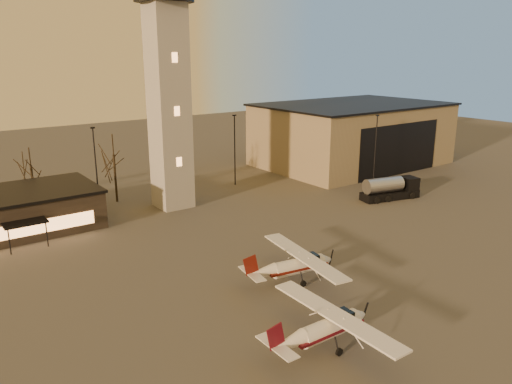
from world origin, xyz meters
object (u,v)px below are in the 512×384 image
(cessna_rear, at_px, (331,330))
(fuel_truck, at_px, (390,190))
(hangar, at_px, (352,134))
(cessna_front, at_px, (300,268))
(control_tower, at_px, (167,72))

(cessna_rear, relative_size, fuel_truck, 1.34)
(hangar, bearing_deg, fuel_truck, -123.09)
(cessna_front, xyz_separation_m, cessna_rear, (-4.78, -8.56, -0.01))
(control_tower, bearing_deg, fuel_truck, -29.86)
(control_tower, relative_size, cessna_front, 2.88)
(control_tower, xyz_separation_m, fuel_truck, (24.31, -13.96, -15.15))
(cessna_front, xyz_separation_m, fuel_truck, (25.41, 11.25, 0.11))
(cessna_rear, xyz_separation_m, fuel_truck, (30.18, 19.81, 0.12))
(hangar, distance_m, cessna_front, 47.38)
(hangar, relative_size, cessna_rear, 2.75)
(fuel_truck, bearing_deg, cessna_rear, -133.57)
(control_tower, bearing_deg, cessna_front, -92.48)
(fuel_truck, bearing_deg, cessna_front, -142.97)
(control_tower, relative_size, cessna_rear, 2.93)
(cessna_front, height_order, fuel_truck, cessna_front)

